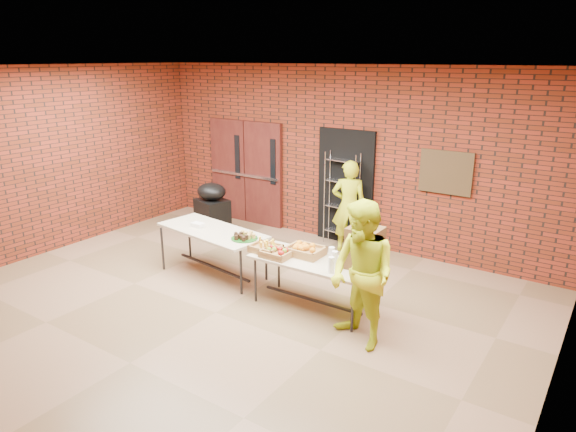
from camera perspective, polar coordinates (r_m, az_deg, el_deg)
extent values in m
cube|color=brown|center=(7.15, -8.03, -10.73)|extent=(8.00, 7.00, 0.04)
cube|color=silver|center=(6.32, -9.30, 16.19)|extent=(8.00, 7.00, 0.04)
cube|color=maroon|center=(9.37, 6.13, 6.63)|extent=(8.00, 0.04, 3.20)
cube|color=maroon|center=(9.69, -26.53, 5.25)|extent=(0.04, 7.00, 3.20)
cube|color=maroon|center=(4.94, 28.50, -5.28)|extent=(0.04, 7.00, 3.20)
cube|color=#4D1D16|center=(10.89, -6.58, 5.15)|extent=(0.88, 0.08, 2.10)
cube|color=#4D1D16|center=(10.34, -2.78, 4.60)|extent=(0.88, 0.08, 2.10)
cube|color=black|center=(10.62, -5.66, 6.52)|extent=(0.12, 0.02, 0.90)
cube|color=black|center=(10.08, -1.69, 6.02)|extent=(0.12, 0.02, 0.90)
cube|color=#ABACB2|center=(10.58, -4.93, 4.56)|extent=(1.70, 0.04, 0.05)
cube|color=black|center=(9.39, 6.39, 3.20)|extent=(1.10, 0.06, 2.10)
cube|color=#3A2D17|center=(8.61, 17.14, 4.66)|extent=(0.85, 0.04, 0.70)
cube|color=#B5AA8A|center=(8.05, -8.44, -1.64)|extent=(1.92, 1.00, 0.04)
cube|color=#29282D|center=(8.27, -8.25, -5.64)|extent=(1.62, 0.26, 0.03)
cylinder|color=#29282D|center=(8.92, -10.89, -2.43)|extent=(0.04, 0.04, 0.71)
cylinder|color=#29282D|center=(7.91, -2.44, -4.71)|extent=(0.04, 0.04, 0.71)
cylinder|color=#29282D|center=(8.53, -13.77, -3.55)|extent=(0.04, 0.04, 0.71)
cylinder|color=#29282D|center=(7.47, -5.24, -6.15)|extent=(0.04, 0.04, 0.71)
cube|color=#B5AA8A|center=(6.93, 2.76, -5.07)|extent=(1.72, 0.73, 0.04)
cube|color=#29282D|center=(7.17, 2.70, -9.29)|extent=(1.52, 0.06, 0.03)
cylinder|color=#29282D|center=(7.67, -1.02, -5.62)|extent=(0.03, 0.03, 0.67)
cylinder|color=#29282D|center=(6.98, 9.35, -8.27)|extent=(0.03, 0.03, 0.67)
cylinder|color=#29282D|center=(7.25, -3.64, -7.06)|extent=(0.03, 0.03, 0.67)
cylinder|color=#29282D|center=(6.52, 7.18, -10.12)|extent=(0.03, 0.03, 0.67)
cube|color=#A78043|center=(7.20, -2.49, -3.75)|extent=(0.41, 0.32, 0.06)
cube|color=#A78043|center=(7.08, 1.94, -4.06)|extent=(0.48, 0.38, 0.08)
cube|color=#A78043|center=(7.02, -1.31, -4.33)|extent=(0.40, 0.31, 0.06)
cylinder|color=#154E14|center=(7.58, -4.87, -2.49)|extent=(0.40, 0.40, 0.01)
cube|color=white|center=(8.20, -10.00, -0.98)|extent=(0.19, 0.13, 0.06)
cube|color=#4F381B|center=(6.65, 8.52, -3.53)|extent=(0.42, 0.37, 0.55)
cylinder|color=white|center=(6.64, 5.21, -4.87)|extent=(0.08, 0.08, 0.23)
cylinder|color=white|center=(6.51, 4.82, -5.44)|extent=(0.07, 0.07, 0.21)
cylinder|color=white|center=(6.77, 4.86, -4.41)|extent=(0.08, 0.08, 0.24)
cube|color=black|center=(9.87, -8.36, -0.27)|extent=(0.69, 0.62, 0.74)
ellipsoid|color=black|center=(9.73, -8.50, 2.72)|extent=(0.68, 0.62, 0.32)
imported|color=#C4D818|center=(9.02, 6.77, 1.08)|extent=(0.70, 0.60, 1.64)
imported|color=#C4D818|center=(6.07, 8.24, -6.52)|extent=(1.06, 0.97, 1.78)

